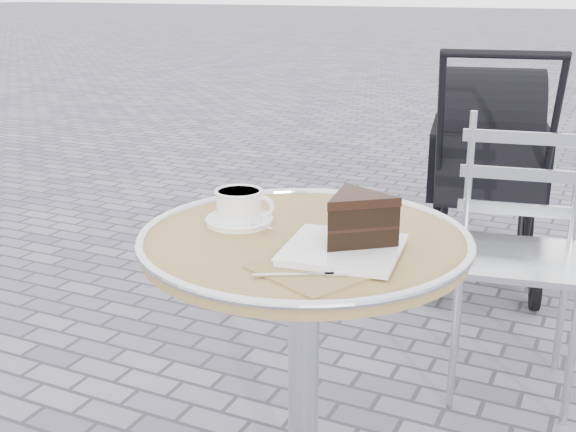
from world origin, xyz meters
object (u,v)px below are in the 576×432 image
at_px(cafe_table, 304,306).
at_px(bistro_chair, 520,222).
at_px(cake_plate_set, 353,226).
at_px(cappuccino_set, 240,209).
at_px(baby_stroller, 487,172).

bearing_deg(cafe_table, bistro_chair, 69.85).
relative_size(cake_plate_set, bistro_chair, 0.41).
relative_size(cappuccino_set, cake_plate_set, 0.48).
xyz_separation_m(cappuccino_set, bistro_chair, (0.50, 0.89, -0.23)).
height_order(cappuccino_set, cake_plate_set, cake_plate_set).
height_order(cake_plate_set, baby_stroller, baby_stroller).
distance_m(cafe_table, cake_plate_set, 0.26).
bearing_deg(cafe_table, cappuccino_set, 173.96).
height_order(cafe_table, cake_plate_set, cake_plate_set).
bearing_deg(bistro_chair, baby_stroller, 96.30).
xyz_separation_m(bistro_chair, baby_stroller, (-0.26, 0.89, -0.07)).
height_order(cappuccino_set, bistro_chair, bistro_chair).
xyz_separation_m(cake_plate_set, bistro_chair, (0.21, 0.96, -0.25)).
bearing_deg(cafe_table, cake_plate_set, -20.55).
bearing_deg(bistro_chair, cappuccino_set, -129.08).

